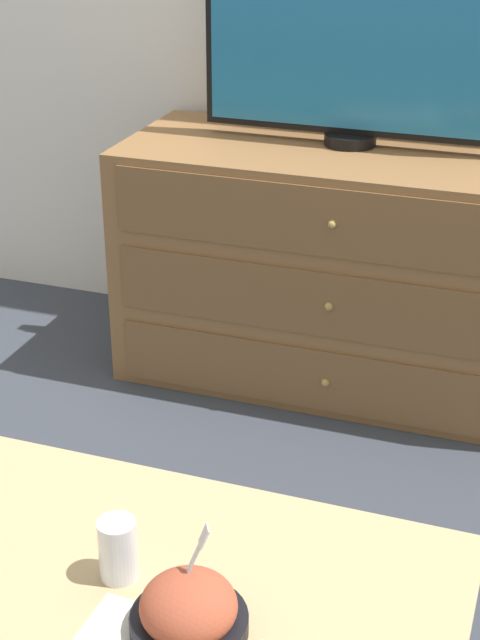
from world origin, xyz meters
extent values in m
plane|color=#383D47|center=(0.00, 0.00, 0.00)|extent=(12.00, 12.00, 0.00)
cube|color=olive|center=(0.11, -0.31, 0.37)|extent=(1.38, 0.55, 0.73)
cube|color=brown|center=(0.11, -0.59, 0.12)|extent=(1.27, 0.01, 0.20)
sphere|color=tan|center=(0.11, -0.59, 0.12)|extent=(0.02, 0.02, 0.02)
cube|color=brown|center=(0.11, -0.59, 0.37)|extent=(1.27, 0.01, 0.20)
sphere|color=tan|center=(0.11, -0.59, 0.37)|extent=(0.02, 0.02, 0.02)
cube|color=brown|center=(0.11, -0.59, 0.61)|extent=(1.27, 0.01, 0.20)
sphere|color=tan|center=(0.11, -0.59, 0.61)|extent=(0.02, 0.02, 0.02)
cylinder|color=black|center=(0.07, -0.25, 0.75)|extent=(0.15, 0.15, 0.03)
cube|color=black|center=(0.07, -0.24, 1.02)|extent=(0.89, 0.04, 0.51)
cube|color=#1E6B9E|center=(0.07, -0.26, 1.02)|extent=(0.85, 0.01, 0.47)
cube|color=tan|center=(0.13, -1.83, 0.38)|extent=(1.04, 0.64, 0.02)
cylinder|color=tan|center=(-0.35, -1.55, 0.19)|extent=(0.04, 0.04, 0.37)
cylinder|color=tan|center=(0.61, -1.55, 0.19)|extent=(0.04, 0.04, 0.37)
cylinder|color=black|center=(0.22, -1.91, 0.41)|extent=(0.19, 0.19, 0.03)
ellipsoid|color=#AD4C33|center=(0.22, -1.91, 0.44)|extent=(0.16, 0.16, 0.10)
cube|color=silver|center=(0.21, -1.89, 0.49)|extent=(0.06, 0.04, 0.15)
cube|color=silver|center=(0.24, -1.87, 0.56)|extent=(0.03, 0.03, 0.03)
cylinder|color=beige|center=(0.06, -1.82, 0.43)|extent=(0.06, 0.06, 0.07)
cylinder|color=white|center=(0.06, -1.82, 0.45)|extent=(0.07, 0.07, 0.11)
camera|label=1|loc=(0.69, -3.01, 1.53)|focal=55.00mm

